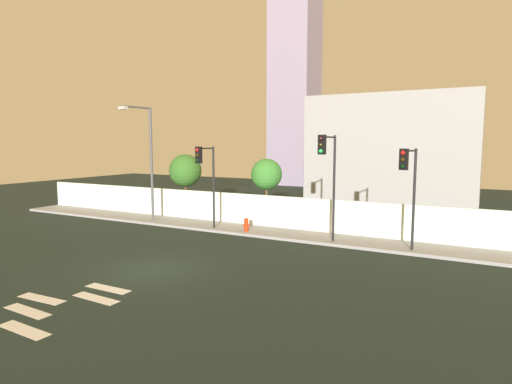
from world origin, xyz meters
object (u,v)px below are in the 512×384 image
(roadside_tree_leftmost, at_px, (185,171))
(roadside_tree_midleft, at_px, (267,174))
(fire_hydrant, at_px, (246,224))
(traffic_light_center, at_px, (328,165))
(street_lamp_curbside, at_px, (148,154))
(traffic_light_left, at_px, (409,177))
(traffic_light_right, at_px, (206,169))

(roadside_tree_leftmost, height_order, roadside_tree_midleft, roadside_tree_leftmost)
(fire_hydrant, bearing_deg, traffic_light_center, -7.72)
(fire_hydrant, distance_m, roadside_tree_leftmost, 7.48)
(street_lamp_curbside, bearing_deg, roadside_tree_midleft, 24.18)
(traffic_light_center, bearing_deg, roadside_tree_leftmost, 162.08)
(street_lamp_curbside, bearing_deg, traffic_light_center, -3.04)
(fire_hydrant, bearing_deg, traffic_light_left, -4.37)
(traffic_light_left, bearing_deg, traffic_light_center, -179.90)
(traffic_light_left, height_order, roadside_tree_midleft, traffic_light_left)
(traffic_light_left, relative_size, roadside_tree_midleft, 1.14)
(traffic_light_center, height_order, traffic_light_right, traffic_light_center)
(fire_hydrant, relative_size, roadside_tree_leftmost, 0.18)
(roadside_tree_midleft, bearing_deg, traffic_light_right, -118.60)
(traffic_light_center, relative_size, traffic_light_right, 1.12)
(traffic_light_right, bearing_deg, street_lamp_curbside, 172.90)
(traffic_light_left, distance_m, traffic_light_right, 10.65)
(traffic_light_center, xyz_separation_m, street_lamp_curbside, (-11.72, 0.62, 0.37))
(street_lamp_curbside, xyz_separation_m, roadside_tree_leftmost, (0.55, 2.99, -1.16))
(traffic_light_right, relative_size, roadside_tree_midleft, 1.15)
(traffic_light_center, relative_size, roadside_tree_midleft, 1.29)
(traffic_light_right, bearing_deg, roadside_tree_midleft, 61.40)
(fire_hydrant, distance_m, roadside_tree_midleft, 3.90)
(traffic_light_left, relative_size, roadside_tree_leftmost, 1.08)
(traffic_light_right, xyz_separation_m, fire_hydrant, (2.21, 0.61, -2.98))
(traffic_light_right, distance_m, roadside_tree_midleft, 4.10)
(traffic_light_right, bearing_deg, traffic_light_left, -0.16)
(traffic_light_left, bearing_deg, roadside_tree_leftmost, 166.31)
(traffic_light_left, height_order, street_lamp_curbside, street_lamp_curbside)
(traffic_light_left, height_order, traffic_light_center, traffic_light_center)
(traffic_light_right, height_order, roadside_tree_midleft, traffic_light_right)
(street_lamp_curbside, relative_size, roadside_tree_midleft, 1.73)
(street_lamp_curbside, distance_m, fire_hydrant, 7.86)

